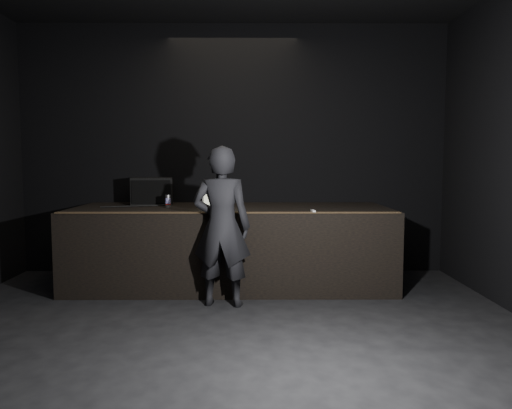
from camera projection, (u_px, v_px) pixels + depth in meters
The scene contains 11 objects.
ground at pixel (216, 373), 3.74m from camera, with size 7.00×7.00×0.00m, color black.
room_walls at pixel (214, 100), 3.57m from camera, with size 6.10×7.10×3.52m.
stage_riser at pixel (231, 246), 6.42m from camera, with size 4.00×1.50×1.00m, color black.
riser_lip at pixel (228, 212), 5.67m from camera, with size 3.92×0.10×0.01m, color brown.
stage_monitor at pixel (152, 191), 6.77m from camera, with size 0.59×0.46×0.36m.
cable at pixel (137, 206), 6.44m from camera, with size 0.02×0.02×0.90m, color black.
laptop at pixel (217, 203), 6.26m from camera, with size 0.42×0.39×0.25m.
beer_can at pixel (168, 201), 6.27m from camera, with size 0.07×0.07×0.17m.
plastic_cup at pixel (217, 203), 6.42m from camera, with size 0.07×0.07×0.09m, color white.
wii_remote at pixel (313, 211), 5.73m from camera, with size 0.03×0.14×0.03m, color white.
person at pixel (222, 226), 5.44m from camera, with size 0.64×0.42×1.75m, color black.
Camera 1 is at (0.28, -3.62, 1.59)m, focal length 35.00 mm.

